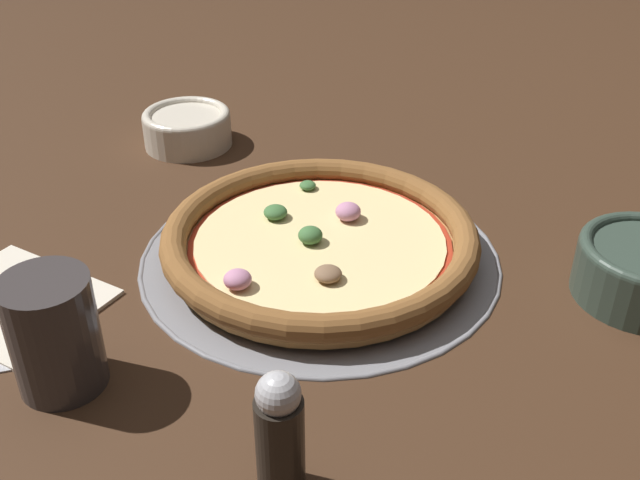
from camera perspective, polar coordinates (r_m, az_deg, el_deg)
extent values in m
plane|color=#3D2616|center=(0.80, 0.00, -1.37)|extent=(3.00, 3.00, 0.00)
cylinder|color=gray|center=(0.80, 0.00, -1.28)|extent=(0.38, 0.38, 0.00)
torus|color=gray|center=(0.80, 0.00, -1.18)|extent=(0.38, 0.38, 0.01)
cylinder|color=tan|center=(0.79, 0.00, -0.63)|extent=(0.31, 0.31, 0.01)
torus|color=brown|center=(0.78, 0.00, 0.30)|extent=(0.33, 0.33, 0.03)
cylinder|color=#A32D19|center=(0.79, 0.00, -0.17)|extent=(0.28, 0.28, 0.00)
cylinder|color=beige|center=(0.79, 0.00, -0.03)|extent=(0.26, 0.26, 0.00)
ellipsoid|color=#C17FA3|center=(0.82, 2.16, 2.18)|extent=(0.03, 0.03, 0.02)
ellipsoid|color=#3D6B38|center=(0.78, -0.74, 0.38)|extent=(0.03, 0.03, 0.02)
ellipsoid|color=#3D6B38|center=(0.82, -3.41, 2.13)|extent=(0.04, 0.04, 0.01)
ellipsoid|color=#3D6B38|center=(0.88, -0.94, 4.19)|extent=(0.03, 0.03, 0.01)
ellipsoid|color=brown|center=(0.72, 0.62, -2.59)|extent=(0.04, 0.04, 0.01)
ellipsoid|color=#C17FA3|center=(0.71, -6.30, -3.00)|extent=(0.03, 0.03, 0.02)
cylinder|color=beige|center=(1.05, -10.05, 8.24)|extent=(0.12, 0.12, 0.04)
torus|color=beige|center=(1.04, -10.16, 9.32)|extent=(0.12, 0.12, 0.01)
cylinder|color=#383333|center=(0.65, -19.61, -6.75)|extent=(0.07, 0.07, 0.10)
cube|color=beige|center=(0.79, -22.37, -4.26)|extent=(0.18, 0.16, 0.01)
cube|color=#B7B7BC|center=(0.79, -22.06, -4.19)|extent=(0.08, 0.10, 0.00)
cube|color=#B7B7BC|center=(0.73, -22.37, -7.98)|extent=(0.04, 0.05, 0.00)
cylinder|color=black|center=(0.54, -3.05, -15.45)|extent=(0.03, 0.03, 0.08)
sphere|color=#B2B2B7|center=(0.50, -3.22, -11.63)|extent=(0.03, 0.03, 0.03)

